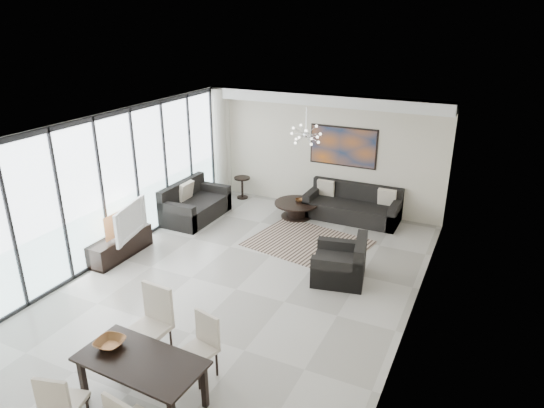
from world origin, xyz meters
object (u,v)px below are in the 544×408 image
Objects in this scene: tv_console at (121,246)px; television at (125,220)px; coffee_table at (296,209)px; dining_table at (141,365)px; sofa_main at (353,208)px.

television is (0.16, 0.05, 0.58)m from tv_console.
tv_console is 0.60m from television.
coffee_table is 6.50m from dining_table.
television is at bearing 133.53° from dining_table.
dining_table reaches higher than coffee_table.
sofa_main is 5.42m from tv_console.
television is at bearing -123.80° from coffee_table.
sofa_main is at bearing 21.54° from coffee_table.
tv_console reaches higher than coffee_table.
sofa_main reaches higher than dining_table.
coffee_table is 4.23m from tv_console.
sofa_main is 1.35× the size of dining_table.
coffee_table is 0.72× the size of tv_console.
sofa_main is at bearing -55.44° from television.
television reaches higher than dining_table.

